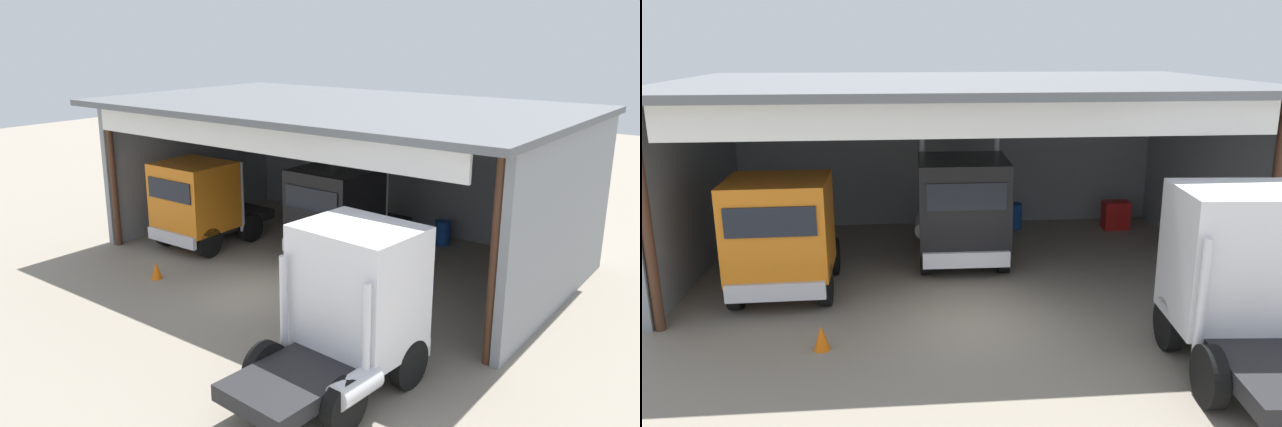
{
  "view_description": "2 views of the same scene",
  "coord_description": "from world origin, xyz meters",
  "views": [
    {
      "loc": [
        12.55,
        -13.31,
        7.73
      ],
      "look_at": [
        0.0,
        3.03,
        1.83
      ],
      "focal_mm": 35.99,
      "sensor_mm": 36.0,
      "label": 1
    },
    {
      "loc": [
        -1.53,
        -13.71,
        6.42
      ],
      "look_at": [
        0.0,
        3.03,
        1.83
      ],
      "focal_mm": 35.13,
      "sensor_mm": 36.0,
      "label": 2
    }
  ],
  "objects": [
    {
      "name": "ground_plane",
      "position": [
        0.0,
        0.0,
        0.0
      ],
      "size": [
        80.0,
        80.0,
        0.0
      ],
      "primitive_type": "plane",
      "color": "gray",
      "rests_on": "ground"
    },
    {
      "name": "workshop_shed",
      "position": [
        0.0,
        5.14,
        3.79
      ],
      "size": [
        15.67,
        9.67,
        5.44
      ],
      "color": "gray",
      "rests_on": "ground"
    },
    {
      "name": "truck_orange_center_bay",
      "position": [
        -4.75,
        2.0,
        1.69
      ],
      "size": [
        2.71,
        4.62,
        3.19
      ],
      "rotation": [
        0.0,
        0.0,
        3.16
      ],
      "color": "orange",
      "rests_on": "ground"
    },
    {
      "name": "truck_black_right_bay",
      "position": [
        0.08,
        4.03,
        1.73
      ],
      "size": [
        2.71,
        5.07,
        3.73
      ],
      "rotation": [
        0.0,
        0.0,
        3.12
      ],
      "color": "black",
      "rests_on": "ground"
    },
    {
      "name": "truck_white_yard_outside",
      "position": [
        5.14,
        -2.56,
        1.9
      ],
      "size": [
        2.83,
        4.78,
        3.65
      ],
      "rotation": [
        0.0,
        0.0,
        -0.08
      ],
      "color": "white",
      "rests_on": "ground"
    },
    {
      "name": "oil_drum",
      "position": [
        2.27,
        7.58,
        0.45
      ],
      "size": [
        0.58,
        0.58,
        0.9
      ],
      "primitive_type": "cylinder",
      "color": "#194CB2",
      "rests_on": "ground"
    },
    {
      "name": "tool_cart",
      "position": [
        5.89,
        7.2,
        0.5
      ],
      "size": [
        0.9,
        0.6,
        1.0
      ],
      "primitive_type": "cube",
      "color": "red",
      "rests_on": "ground"
    },
    {
      "name": "traffic_cone",
      "position": [
        -3.43,
        -1.18,
        0.28
      ],
      "size": [
        0.36,
        0.36,
        0.56
      ],
      "primitive_type": "cone",
      "color": "orange",
      "rests_on": "ground"
    }
  ]
}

